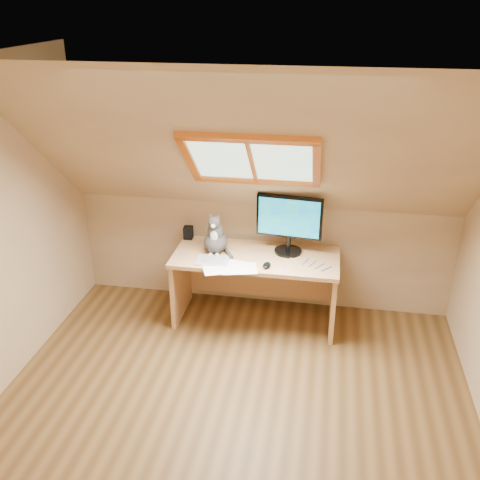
# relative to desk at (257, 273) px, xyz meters

# --- Properties ---
(ground) EXTENTS (3.50, 3.50, 0.00)m
(ground) POSITION_rel_desk_xyz_m (0.01, -1.44, -0.45)
(ground) COLOR brown
(ground) RESTS_ON ground
(room_shell) EXTENTS (3.52, 3.52, 2.41)m
(room_shell) POSITION_rel_desk_xyz_m (0.01, -1.54, 0.98)
(room_shell) COLOR tan
(room_shell) RESTS_ON ground
(desk) EXTENTS (1.45, 0.64, 0.66)m
(desk) POSITION_rel_desk_xyz_m (0.00, 0.00, 0.00)
(desk) COLOR tan
(desk) RESTS_ON ground
(monitor) EXTENTS (0.57, 0.24, 0.53)m
(monitor) POSITION_rel_desk_xyz_m (0.27, 0.04, 0.51)
(monitor) COLOR black
(monitor) RESTS_ON desk
(cat) EXTENTS (0.21, 0.26, 0.39)m
(cat) POSITION_rel_desk_xyz_m (-0.36, -0.05, 0.35)
(cat) COLOR #45403D
(cat) RESTS_ON desk
(desk_speaker) EXTENTS (0.08, 0.08, 0.12)m
(desk_speaker) POSITION_rel_desk_xyz_m (-0.68, 0.19, 0.27)
(desk_speaker) COLOR black
(desk_speaker) RESTS_ON desk
(graphics_tablet) EXTENTS (0.29, 0.21, 0.01)m
(graphics_tablet) POSITION_rel_desk_xyz_m (-0.35, -0.24, 0.22)
(graphics_tablet) COLOR #B2B2B7
(graphics_tablet) RESTS_ON desk
(mouse) EXTENTS (0.08, 0.12, 0.04)m
(mouse) POSITION_rel_desk_xyz_m (0.12, -0.26, 0.23)
(mouse) COLOR black
(mouse) RESTS_ON desk
(papers) EXTENTS (0.35, 0.30, 0.01)m
(papers) POSITION_rel_desk_xyz_m (-0.19, -0.32, 0.21)
(papers) COLOR white
(papers) RESTS_ON desk
(cables) EXTENTS (0.51, 0.26, 0.01)m
(cables) POSITION_rel_desk_xyz_m (0.43, -0.18, 0.21)
(cables) COLOR silver
(cables) RESTS_ON desk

